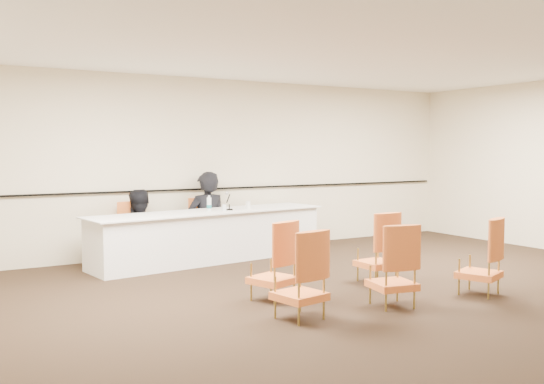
{
  "coord_description": "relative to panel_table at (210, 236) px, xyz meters",
  "views": [
    {
      "loc": [
        -4.64,
        -5.59,
        1.78
      ],
      "look_at": [
        0.2,
        2.6,
        1.11
      ],
      "focal_mm": 40.0,
      "sensor_mm": 36.0,
      "label": 1
    }
  ],
  "objects": [
    {
      "name": "water_bottle",
      "position": [
        -0.0,
        0.01,
        0.52
      ],
      "size": [
        0.1,
        0.1,
        0.25
      ],
      "primitive_type": null,
      "rotation": [
        0.0,
        0.0,
        0.5
      ],
      "color": "#16727C",
      "rests_on": "panel_table"
    },
    {
      "name": "aud_chair_back_mid",
      "position": [
        0.58,
        -3.64,
        0.08
      ],
      "size": [
        0.59,
        0.59,
        0.95
      ],
      "primitive_type": null,
      "rotation": [
        0.0,
        0.0,
        -0.2
      ],
      "color": "orange",
      "rests_on": "ground"
    },
    {
      "name": "panelist_second_chair",
      "position": [
        -1.04,
        0.45,
        0.08
      ],
      "size": [
        0.56,
        0.56,
        0.95
      ],
      "primitive_type": null,
      "rotation": [
        0.0,
        0.0,
        0.13
      ],
      "color": "orange",
      "rests_on": "ground"
    },
    {
      "name": "aud_chair_back_right",
      "position": [
        1.89,
        -3.75,
        0.08
      ],
      "size": [
        0.65,
        0.65,
        0.95
      ],
      "primitive_type": null,
      "rotation": [
        0.0,
        0.0,
        0.37
      ],
      "color": "orange",
      "rests_on": "ground"
    },
    {
      "name": "panelist_second",
      "position": [
        -1.04,
        0.45,
        -0.05
      ],
      "size": [
        0.95,
        0.87,
        1.6
      ],
      "primitive_type": "imported",
      "rotation": [
        0.0,
        0.0,
        3.55
      ],
      "color": "black",
      "rests_on": "ground"
    },
    {
      "name": "panelist_main",
      "position": [
        0.23,
        0.62,
        0.03
      ],
      "size": [
        0.71,
        0.47,
        1.95
      ],
      "primitive_type": "imported",
      "rotation": [
        0.0,
        0.0,
        3.15
      ],
      "color": "black",
      "rests_on": "ground"
    },
    {
      "name": "aud_chair_front_left",
      "position": [
        -0.44,
        -2.73,
        0.08
      ],
      "size": [
        0.64,
        0.64,
        0.95
      ],
      "primitive_type": null,
      "rotation": [
        0.0,
        0.0,
        0.33
      ],
      "color": "orange",
      "rests_on": "ground"
    },
    {
      "name": "panelist_main_chair",
      "position": [
        0.23,
        0.62,
        0.08
      ],
      "size": [
        0.56,
        0.56,
        0.95
      ],
      "primitive_type": null,
      "rotation": [
        0.0,
        0.0,
        0.13
      ],
      "color": "orange",
      "rests_on": "ground"
    },
    {
      "name": "papers",
      "position": [
        0.57,
        0.01,
        0.4
      ],
      "size": [
        0.37,
        0.35,
        0.0
      ],
      "primitive_type": "cube",
      "rotation": [
        0.0,
        0.0,
        0.62
      ],
      "color": "white",
      "rests_on": "panel_table"
    },
    {
      "name": "wall_rail",
      "position": [
        0.61,
        0.78,
        0.7
      ],
      "size": [
        9.8,
        0.04,
        0.03
      ],
      "primitive_type": "cube",
      "color": "black",
      "rests_on": "wall_back"
    },
    {
      "name": "coffee_cup",
      "position": [
        0.69,
        -0.01,
        0.46
      ],
      "size": [
        0.09,
        0.09,
        0.13
      ],
      "primitive_type": "cylinder",
      "rotation": [
        0.0,
        0.0,
        -0.15
      ],
      "color": "silver",
      "rests_on": "panel_table"
    },
    {
      "name": "panel_table",
      "position": [
        0.0,
        0.0,
        0.0
      ],
      "size": [
        4.07,
        1.42,
        0.8
      ],
      "primitive_type": null,
      "rotation": [
        0.0,
        0.0,
        0.13
      ],
      "color": "silver",
      "rests_on": "ground"
    },
    {
      "name": "ceiling",
      "position": [
        0.61,
        -3.18,
        2.6
      ],
      "size": [
        10.0,
        10.0,
        0.0
      ],
      "primitive_type": "plane",
      "rotation": [
        3.14,
        0.0,
        0.0
      ],
      "color": "white",
      "rests_on": "ground"
    },
    {
      "name": "aud_chair_back_left",
      "position": [
        -0.6,
        -3.54,
        0.08
      ],
      "size": [
        0.58,
        0.58,
        0.95
      ],
      "primitive_type": null,
      "rotation": [
        0.0,
        0.0,
        0.18
      ],
      "color": "orange",
      "rests_on": "ground"
    },
    {
      "name": "wall_back",
      "position": [
        0.61,
        0.82,
        1.1
      ],
      "size": [
        10.0,
        0.04,
        3.0
      ],
      "primitive_type": "cube",
      "color": "beige",
      "rests_on": "ground"
    },
    {
      "name": "aud_chair_front_right",
      "position": [
        1.27,
        -2.57,
        0.08
      ],
      "size": [
        0.51,
        0.51,
        0.95
      ],
      "primitive_type": null,
      "rotation": [
        0.0,
        0.0,
        0.03
      ],
      "color": "orange",
      "rests_on": "ground"
    },
    {
      "name": "microphone",
      "position": [
        0.33,
        -0.04,
        0.55
      ],
      "size": [
        0.15,
        0.23,
        0.3
      ],
      "primitive_type": null,
      "rotation": [
        0.0,
        0.0,
        -0.23
      ],
      "color": "black",
      "rests_on": "panel_table"
    },
    {
      "name": "drinking_glass",
      "position": [
        0.23,
        -0.06,
        0.45
      ],
      "size": [
        0.09,
        0.09,
        0.1
      ],
      "primitive_type": "cylinder",
      "rotation": [
        0.0,
        0.0,
        0.51
      ],
      "color": "silver",
      "rests_on": "panel_table"
    },
    {
      "name": "floor",
      "position": [
        0.61,
        -3.18,
        -0.4
      ],
      "size": [
        10.0,
        10.0,
        0.0
      ],
      "primitive_type": "plane",
      "color": "black",
      "rests_on": "ground"
    }
  ]
}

